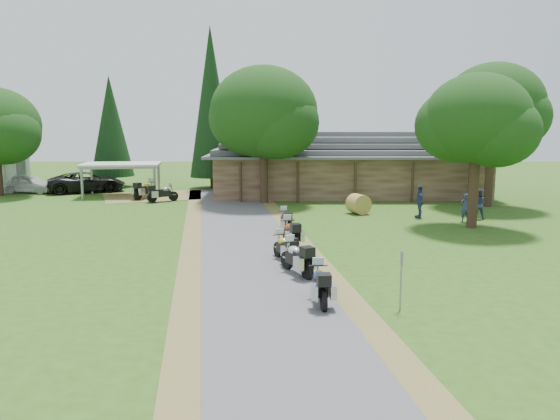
{
  "coord_description": "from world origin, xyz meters",
  "views": [
    {
      "loc": [
        0.64,
        -18.35,
        5.54
      ],
      "look_at": [
        0.71,
        6.17,
        1.6
      ],
      "focal_mm": 35.0,
      "sensor_mm": 36.0,
      "label": 1
    }
  ],
  "objects_px": {
    "motorcycle_carport_a": "(145,189)",
    "motorcycle_carport_b": "(163,192)",
    "motorcycle_row_e": "(285,220)",
    "car_dark_suv": "(87,177)",
    "lodge": "(347,163)",
    "motorcycle_row_b": "(297,257)",
    "carport": "(122,180)",
    "motorcycle_row_c": "(285,246)",
    "hay_bale": "(359,204)",
    "motorcycle_row_d": "(291,232)",
    "silo": "(7,151)",
    "motorcycle_row_a": "(320,283)",
    "car_white_sedan": "(30,181)"
  },
  "relations": [
    {
      "from": "motorcycle_carport_a",
      "to": "motorcycle_carport_b",
      "type": "relative_size",
      "value": 1.06
    },
    {
      "from": "motorcycle_row_e",
      "to": "car_dark_suv",
      "type": "bearing_deg",
      "value": 34.48
    },
    {
      "from": "lodge",
      "to": "motorcycle_row_b",
      "type": "relative_size",
      "value": 10.72
    },
    {
      "from": "car_dark_suv",
      "to": "motorcycle_row_b",
      "type": "relative_size",
      "value": 3.22
    },
    {
      "from": "carport",
      "to": "motorcycle_row_b",
      "type": "distance_m",
      "value": 25.3
    },
    {
      "from": "motorcycle_row_c",
      "to": "hay_bale",
      "type": "height_order",
      "value": "motorcycle_row_c"
    },
    {
      "from": "carport",
      "to": "car_dark_suv",
      "type": "xyz_separation_m",
      "value": [
        -3.45,
        2.17,
        -0.02
      ]
    },
    {
      "from": "carport",
      "to": "motorcycle_row_d",
      "type": "xyz_separation_m",
      "value": [
        12.48,
        -17.36,
        -0.57
      ]
    },
    {
      "from": "lodge",
      "to": "carport",
      "type": "xyz_separation_m",
      "value": [
        -17.29,
        -0.95,
        -1.2
      ]
    },
    {
      "from": "motorcycle_carport_a",
      "to": "carport",
      "type": "bearing_deg",
      "value": 78.41
    },
    {
      "from": "hay_bale",
      "to": "motorcycle_row_d",
      "type": "bearing_deg",
      "value": -115.96
    },
    {
      "from": "car_dark_suv",
      "to": "motorcycle_row_c",
      "type": "height_order",
      "value": "car_dark_suv"
    },
    {
      "from": "silo",
      "to": "motorcycle_row_e",
      "type": "bearing_deg",
      "value": -37.01
    },
    {
      "from": "motorcycle_row_b",
      "to": "motorcycle_carport_b",
      "type": "relative_size",
      "value": 1.01
    },
    {
      "from": "silo",
      "to": "motorcycle_row_b",
      "type": "xyz_separation_m",
      "value": [
        22.58,
        -24.82,
        -2.6
      ]
    },
    {
      "from": "lodge",
      "to": "motorcycle_row_d",
      "type": "bearing_deg",
      "value": -104.71
    },
    {
      "from": "lodge",
      "to": "motorcycle_row_c",
      "type": "height_order",
      "value": "lodge"
    },
    {
      "from": "hay_bale",
      "to": "motorcycle_row_a",
      "type": "bearing_deg",
      "value": -102.17
    },
    {
      "from": "motorcycle_row_b",
      "to": "motorcycle_row_c",
      "type": "distance_m",
      "value": 2.01
    },
    {
      "from": "lodge",
      "to": "car_dark_suv",
      "type": "xyz_separation_m",
      "value": [
        -20.74,
        1.22,
        -1.22
      ]
    },
    {
      "from": "motorcycle_row_e",
      "to": "motorcycle_carport_b",
      "type": "relative_size",
      "value": 0.9
    },
    {
      "from": "motorcycle_row_d",
      "to": "motorcycle_row_b",
      "type": "bearing_deg",
      "value": 166.89
    },
    {
      "from": "lodge",
      "to": "motorcycle_carport_a",
      "type": "bearing_deg",
      "value": -169.7
    },
    {
      "from": "motorcycle_row_c",
      "to": "motorcycle_carport_a",
      "type": "distance_m",
      "value": 20.75
    },
    {
      "from": "car_dark_suv",
      "to": "motorcycle_row_c",
      "type": "bearing_deg",
      "value": -168.07
    },
    {
      "from": "lodge",
      "to": "motorcycle_row_a",
      "type": "relative_size",
      "value": 11.25
    },
    {
      "from": "motorcycle_row_b",
      "to": "hay_bale",
      "type": "xyz_separation_m",
      "value": [
        4.24,
        13.53,
        -0.08
      ]
    },
    {
      "from": "carport",
      "to": "car_white_sedan",
      "type": "relative_size",
      "value": 1.05
    },
    {
      "from": "motorcycle_row_a",
      "to": "hay_bale",
      "type": "bearing_deg",
      "value": -15.81
    },
    {
      "from": "silo",
      "to": "motorcycle_row_a",
      "type": "height_order",
      "value": "silo"
    },
    {
      "from": "motorcycle_carport_a",
      "to": "motorcycle_row_c",
      "type": "bearing_deg",
      "value": -123.49
    },
    {
      "from": "motorcycle_row_c",
      "to": "motorcycle_carport_b",
      "type": "height_order",
      "value": "motorcycle_carport_b"
    },
    {
      "from": "car_white_sedan",
      "to": "motorcycle_row_a",
      "type": "height_order",
      "value": "car_white_sedan"
    },
    {
      "from": "hay_bale",
      "to": "motorcycle_row_e",
      "type": "bearing_deg",
      "value": -129.65
    },
    {
      "from": "lodge",
      "to": "motorcycle_row_c",
      "type": "bearing_deg",
      "value": -103.72
    },
    {
      "from": "motorcycle_row_d",
      "to": "carport",
      "type": "bearing_deg",
      "value": 21.12
    },
    {
      "from": "motorcycle_row_b",
      "to": "motorcycle_carport_a",
      "type": "relative_size",
      "value": 0.95
    },
    {
      "from": "motorcycle_row_b",
      "to": "motorcycle_row_d",
      "type": "height_order",
      "value": "motorcycle_row_b"
    },
    {
      "from": "car_white_sedan",
      "to": "motorcycle_carport_b",
      "type": "bearing_deg",
      "value": -101.99
    },
    {
      "from": "motorcycle_row_c",
      "to": "motorcycle_row_e",
      "type": "height_order",
      "value": "motorcycle_row_c"
    },
    {
      "from": "carport",
      "to": "motorcycle_carport_a",
      "type": "xyz_separation_m",
      "value": [
        2.19,
        -1.79,
        -0.52
      ]
    },
    {
      "from": "motorcycle_carport_a",
      "to": "motorcycle_carport_b",
      "type": "distance_m",
      "value": 2.16
    },
    {
      "from": "motorcycle_row_c",
      "to": "motorcycle_carport_b",
      "type": "bearing_deg",
      "value": 3.67
    },
    {
      "from": "car_white_sedan",
      "to": "motorcycle_row_b",
      "type": "xyz_separation_m",
      "value": [
        20.41,
        -23.64,
        -0.23
      ]
    },
    {
      "from": "silo",
      "to": "motorcycle_row_b",
      "type": "height_order",
      "value": "silo"
    },
    {
      "from": "lodge",
      "to": "motorcycle_row_c",
      "type": "distance_m",
      "value": 21.62
    },
    {
      "from": "car_dark_suv",
      "to": "motorcycle_row_c",
      "type": "distance_m",
      "value": 27.11
    },
    {
      "from": "silo",
      "to": "motorcycle_row_c",
      "type": "distance_m",
      "value": 31.94
    },
    {
      "from": "silo",
      "to": "motorcycle_row_b",
      "type": "bearing_deg",
      "value": -47.71
    },
    {
      "from": "motorcycle_row_e",
      "to": "motorcycle_carport_b",
      "type": "bearing_deg",
      "value": 28.78
    }
  ]
}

